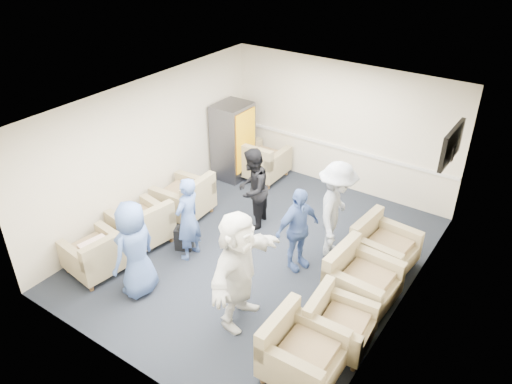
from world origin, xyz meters
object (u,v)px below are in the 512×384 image
Objects in this scene: armchair_left_near at (97,256)px; armchair_left_mid at (143,226)px; armchair_right_near at (299,353)px; armchair_right_midfar at (359,281)px; vending_machine at (233,141)px; person_back_right at (336,211)px; person_back_left at (252,189)px; person_mid_left at (188,219)px; armchair_corner at (261,163)px; person_front_left at (135,249)px; person_mid_right at (297,229)px; armchair_right_midnear at (337,325)px; armchair_left_far at (186,199)px; person_front_right at (238,269)px; armchair_right_far at (381,248)px.

armchair_left_mid reaches higher than armchair_left_near.
armchair_right_midfar is (0.05, 1.72, 0.01)m from armchair_right_near.
vending_machine is 3.43m from person_back_right.
person_mid_left is at bearing -30.22° from person_back_left.
armchair_left_mid is at bearing -54.94° from person_back_left.
person_back_left is (0.35, 1.38, 0.03)m from person_mid_left.
armchair_corner is 3.11m from person_mid_left.
armchair_right_near is 0.56× the size of vending_machine.
person_front_left is 2.59m from person_mid_right.
armchair_left_near is 0.59× the size of person_front_left.
vending_machine is (-3.96, 3.92, 0.48)m from armchair_right_near.
armchair_corner is (-3.54, 3.40, 0.05)m from armchair_right_midnear.
armchair_left_mid reaches higher than armchair_right_midnear.
armchair_right_near is 0.61× the size of person_mid_left.
person_front_right is at bearing 53.54° from armchair_left_far.
armchair_left_far is at bearing 106.49° from person_mid_right.
person_front_left is 1.08× the size of person_mid_right.
armchair_right_near is 0.97× the size of armchair_corner.
person_front_right is (1.66, 0.40, 0.11)m from person_front_left.
person_front_left is 0.91× the size of person_back_right.
person_back_left is at bearing 100.05° from armchair_right_far.
person_front_right reaches higher than vending_machine.
person_mid_left is (0.56, -3.04, 0.38)m from armchair_corner.
armchair_right_near is 1.72m from armchair_right_midfar.
armchair_right_midnear is 0.55× the size of person_front_left.
armchair_right_near is 1.39m from person_front_right.
armchair_right_midnear is at bearing 102.30° from person_front_left.
armchair_left_far is 4.24m from armchair_right_near.
vending_machine reaches higher than armchair_right_midfar.
armchair_left_far is at bearing 59.98° from armchair_right_near.
armchair_right_midnear is 1.80m from person_mid_right.
armchair_left_near is 2.14m from armchair_left_far.
armchair_right_midnear is 0.90× the size of armchair_right_far.
person_back_right is (2.91, 0.52, 0.52)m from armchair_left_far.
person_back_left reaches higher than person_mid_left.
vending_machine is 2.06m from person_back_left.
armchair_left_far is 0.61× the size of person_back_left.
armchair_left_far is 0.98× the size of armchair_right_midfar.
person_back_left is 0.86× the size of person_front_right.
armchair_right_near is at bearing -113.57° from person_front_right.
armchair_left_far is 0.65× the size of person_mid_right.
person_front_right is at bearing 14.48° from person_back_left.
person_front_left is 1.14m from person_mid_left.
armchair_left_mid is 1.05× the size of armchair_right_far.
person_front_right is (-1.27, -1.34, 0.54)m from armchair_right_midfar.
armchair_right_midnear is at bearing -167.96° from person_back_right.
armchair_right_midfar is 1.93m from person_front_right.
person_front_left is at bearing -74.66° from vending_machine.
person_front_right is at bearing 101.51° from person_front_left.
armchair_left_far is 3.00m from person_back_right.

